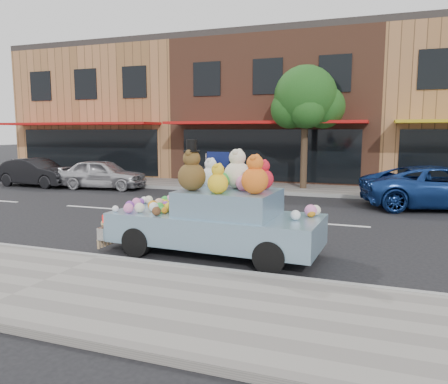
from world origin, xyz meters
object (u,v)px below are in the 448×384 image
at_px(car_dark, 36,172).
at_px(car_blue, 441,187).
at_px(art_car, 217,216).
at_px(car_silver, 103,174).
at_px(street_tree, 306,103).

bearing_deg(car_dark, car_blue, -87.98).
height_order(car_dark, art_car, art_car).
bearing_deg(car_blue, car_silver, 73.39).
distance_m(car_silver, car_blue, 13.39).
bearing_deg(car_dark, car_silver, -82.65).
height_order(street_tree, car_dark, street_tree).
xyz_separation_m(car_silver, car_dark, (-3.40, -0.29, -0.01)).
bearing_deg(car_silver, street_tree, -80.85).
bearing_deg(car_blue, street_tree, 45.63).
bearing_deg(car_silver, car_dark, 88.33).
bearing_deg(car_blue, art_car, 131.52).
height_order(car_silver, car_dark, car_silver).
distance_m(car_blue, art_car, 9.00).
distance_m(car_silver, art_car, 11.54).
bearing_deg(art_car, car_dark, 149.73).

